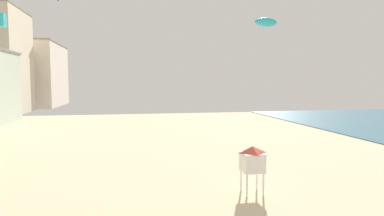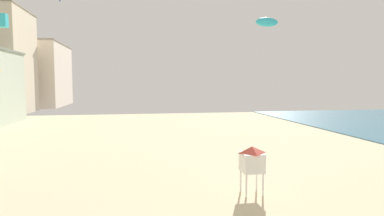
{
  "view_description": "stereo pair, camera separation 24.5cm",
  "coord_description": "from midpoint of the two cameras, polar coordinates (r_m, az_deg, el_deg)",
  "views": [
    {
      "loc": [
        0.56,
        -1.1,
        5.9
      ],
      "look_at": [
        4.11,
        17.52,
        4.4
      ],
      "focal_mm": 30.44,
      "sensor_mm": 36.0,
      "label": 1
    },
    {
      "loc": [
        0.8,
        -1.14,
        5.9
      ],
      "look_at": [
        4.11,
        17.52,
        4.4
      ],
      "focal_mm": 30.44,
      "sensor_mm": 36.0,
      "label": 2
    }
  ],
  "objects": [
    {
      "name": "boardwalk_hotel_distant",
      "position": [
        90.12,
        -27.23,
        5.21
      ],
      "size": [
        16.67,
        21.08,
        15.47
      ],
      "color": "silver",
      "rests_on": "ground"
    },
    {
      "name": "lifeguard_stand",
      "position": [
        17.6,
        10.13,
        -8.89
      ],
      "size": [
        1.1,
        1.1,
        2.55
      ],
      "rotation": [
        0.0,
        0.0,
        0.4
      ],
      "color": "white",
      "rests_on": "ground"
    },
    {
      "name": "kite_cyan_box",
      "position": [
        25.59,
        -30.78,
        13.11
      ],
      "size": [
        0.56,
        0.56,
        0.88
      ],
      "color": "#2DB7CC"
    },
    {
      "name": "kite_cyan_parafoil",
      "position": [
        24.31,
        12.52,
        14.46
      ],
      "size": [
        1.65,
        0.46,
        0.64
      ],
      "color": "#2DB7CC"
    }
  ]
}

